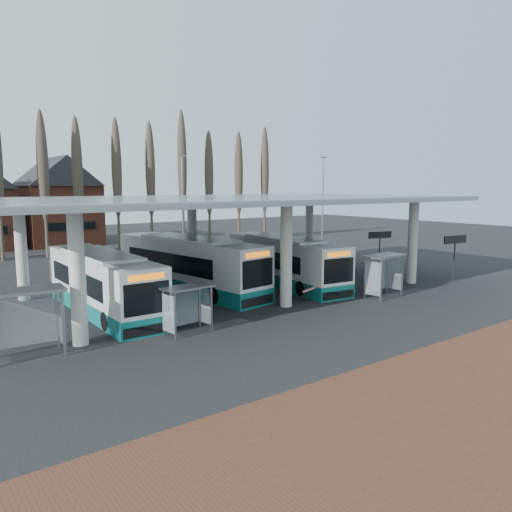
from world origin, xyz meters
TOP-DOWN VIEW (x-y plane):
  - ground at (0.00, 0.00)m, footprint 140.00×140.00m
  - station_canopy at (0.00, 8.00)m, footprint 32.00×16.00m
  - poplar_row at (0.00, 33.00)m, footprint 45.10×1.10m
  - lamp_post_b at (6.00, 26.00)m, footprint 0.80×0.16m
  - lamp_post_c at (20.00, 20.00)m, footprint 0.80×0.16m
  - bus_0 at (-9.10, 7.78)m, footprint 2.69×12.18m
  - bus_1 at (-2.41, 9.82)m, footprint 4.55×13.40m
  - bus_2 at (4.24, 7.81)m, footprint 4.05×12.49m
  - shelter_0 at (-14.26, 2.27)m, footprint 3.19×1.77m
  - shelter_1 at (-7.29, 1.31)m, footprint 2.60×1.51m
  - shelter_2 at (6.62, 0.83)m, footprint 3.09×1.82m
  - info_sign_0 at (14.68, 0.78)m, footprint 2.32×0.39m
  - info_sign_1 at (14.20, 7.29)m, footprint 2.18×0.66m
  - barrier at (1.67, 2.22)m, footprint 2.00×0.91m

SIDE VIEW (x-z plane):
  - ground at x=0.00m, z-range 0.00..0.00m
  - barrier at x=1.67m, z-range 0.29..1.33m
  - bus_0 at x=-9.10m, z-range -0.10..3.28m
  - bus_2 at x=4.24m, z-range -0.10..3.31m
  - shelter_1 at x=-7.29m, z-range 0.52..2.82m
  - bus_1 at x=-2.41m, z-range -0.10..3.55m
  - shelter_2 at x=6.62m, z-range 0.62..3.34m
  - shelter_0 at x=-14.26m, z-range 0.65..3.51m
  - info_sign_1 at x=14.20m, z-range 1.12..4.42m
  - info_sign_0 at x=14.68m, z-range 1.17..4.63m
  - lamp_post_b at x=6.00m, z-range 0.25..10.42m
  - lamp_post_c at x=20.00m, z-range 0.25..10.42m
  - station_canopy at x=0.00m, z-range 2.51..8.85m
  - poplar_row at x=0.00m, z-range 1.53..16.03m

